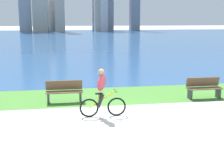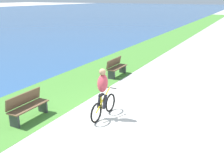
% 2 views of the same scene
% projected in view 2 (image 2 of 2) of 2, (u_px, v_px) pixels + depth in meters
% --- Properties ---
extents(ground_plane, '(300.00, 300.00, 0.00)m').
position_uv_depth(ground_plane, '(120.00, 118.00, 9.02)').
color(ground_plane, '#B2AFA8').
extents(grass_strip_bayside, '(120.00, 3.28, 0.01)m').
position_uv_depth(grass_strip_bayside, '(41.00, 100.00, 10.55)').
color(grass_strip_bayside, '#478433').
rests_on(grass_strip_bayside, ground).
extents(cyclist_lead, '(1.64, 0.52, 1.71)m').
position_uv_depth(cyclist_lead, '(103.00, 94.00, 8.82)').
color(cyclist_lead, black).
rests_on(cyclist_lead, ground).
extents(bench_near_path, '(1.50, 0.47, 0.90)m').
position_uv_depth(bench_near_path, '(116.00, 67.00, 13.71)').
color(bench_near_path, brown).
rests_on(bench_near_path, ground).
extents(bench_far_along_path, '(1.50, 0.47, 0.90)m').
position_uv_depth(bench_far_along_path, '(27.00, 106.00, 8.81)').
color(bench_far_along_path, brown).
rests_on(bench_far_along_path, ground).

